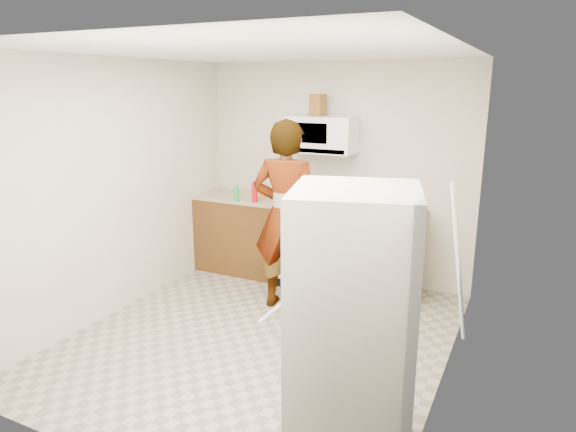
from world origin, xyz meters
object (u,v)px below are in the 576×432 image
Objects in this scene: fridge at (352,331)px; kettle at (391,201)px; person at (286,217)px; saucepan at (308,194)px; gas_range at (316,242)px; microwave at (322,135)px.

kettle is (-0.50, 2.72, 0.18)m from fridge.
person is 2.25m from fridge.
kettle is 0.98m from saucepan.
saucepan is at bearing 142.11° from gas_range.
gas_range reaches higher than kettle.
gas_range is at bearing -95.84° from person.
microwave is at bearing 100.76° from fridge.
person reaches higher than saucepan.
person is (0.00, -0.89, -0.73)m from microwave.
saucepan is at bearing -178.55° from microwave.
gas_range reaches higher than saucepan.
microwave reaches higher than fridge.
gas_range is at bearing -37.89° from saucepan.
kettle is (0.82, 0.13, 0.54)m from gas_range.
kettle is (0.82, 0.90, 0.06)m from person.
saucepan is (-1.49, 2.71, 0.17)m from fridge.
kettle reaches higher than saucepan.
kettle is at bearing 0.19° from microwave.
person is 1.22m from kettle.
saucepan is (-0.16, -0.00, -0.68)m from microwave.
kettle is 0.82× the size of saucepan.
saucepan is at bearing -85.76° from person.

